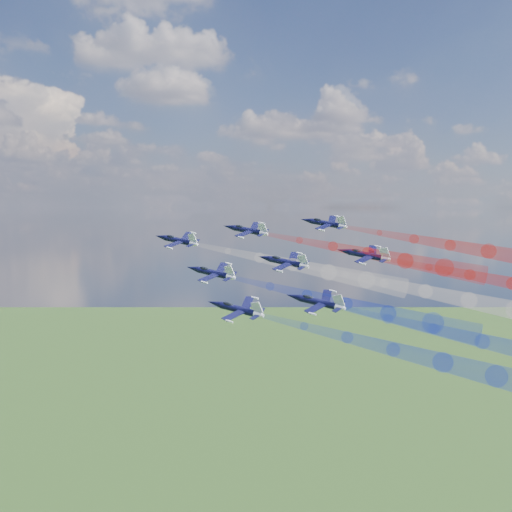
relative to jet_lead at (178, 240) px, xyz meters
name	(u,v)px	position (x,y,z in m)	size (l,w,h in m)	color
jet_lead	(178,240)	(0.00, 0.00, 0.00)	(10.08, 12.60, 3.36)	black
trail_lead	(293,265)	(21.02, -21.49, -4.51)	(4.20, 49.66, 4.20)	silver
jet_inner_left	(213,273)	(4.08, -17.83, -6.12)	(10.08, 12.60, 3.36)	black
trail_inner_left	(346,304)	(25.09, -39.32, -10.63)	(4.20, 49.66, 4.20)	#172FC9
jet_inner_right	(247,230)	(16.16, -3.44, 2.37)	(10.08, 12.60, 3.36)	black
trail_inner_right	(368,253)	(37.18, -24.93, -2.14)	(4.20, 49.66, 4.20)	red
jet_outer_left	(238,309)	(4.90, -34.27, -11.44)	(10.08, 12.60, 3.36)	black
trail_outer_left	(393,349)	(25.92, -55.76, -15.95)	(4.20, 49.66, 4.20)	#172FC9
jet_center_third	(285,262)	(19.41, -21.02, -3.93)	(10.08, 12.60, 3.36)	black
trail_center_third	(425,291)	(40.42, -42.51, -8.44)	(4.20, 49.66, 4.20)	silver
jet_outer_right	(326,223)	(35.83, -5.24, 3.90)	(10.08, 12.60, 3.36)	black
trail_outer_right	(450,245)	(56.84, -26.73, -0.60)	(4.20, 49.66, 4.20)	red
jet_rear_left	(318,302)	(19.81, -37.93, -10.24)	(10.08, 12.60, 3.36)	black
trail_rear_left	(483,341)	(40.82, -59.42, -14.75)	(4.20, 49.66, 4.20)	#172FC9
jet_rear_right	(366,255)	(36.52, -25.11, -2.50)	(10.08, 12.60, 3.36)	black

